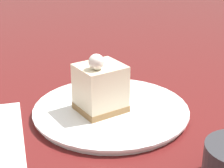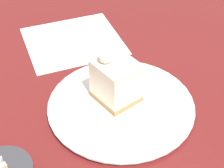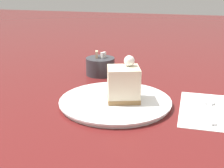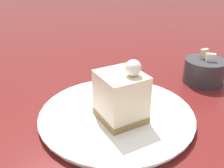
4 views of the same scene
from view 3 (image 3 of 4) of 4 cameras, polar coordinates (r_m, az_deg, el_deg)
ground_plane at (r=0.79m, az=-0.09°, el=-3.13°), size 4.00×4.00×0.00m
plate at (r=0.77m, az=0.60°, el=-3.24°), size 0.28×0.28×0.01m
cake_slice at (r=0.75m, az=2.14°, el=0.13°), size 0.09×0.09×0.11m
napkin at (r=0.77m, az=19.63°, el=-4.81°), size 0.20×0.22×0.00m
fork at (r=0.78m, az=17.52°, el=-3.98°), size 0.02×0.16×0.00m
sugar_bowl at (r=1.00m, az=-2.16°, el=3.29°), size 0.09×0.09×0.08m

